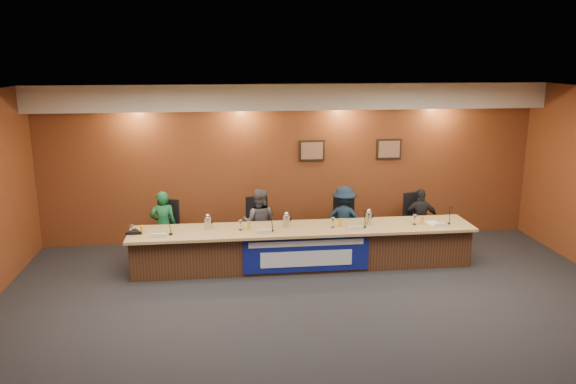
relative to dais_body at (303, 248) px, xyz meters
name	(u,v)px	position (x,y,z in m)	size (l,w,h in m)	color
floor	(327,328)	(0.00, -2.40, -0.35)	(10.00, 10.00, 0.00)	black
ceiling	(332,98)	(0.00, -2.40, 2.85)	(10.00, 8.00, 0.04)	silver
wall_back	(292,163)	(0.00, 1.60, 1.25)	(10.00, 0.04, 3.20)	brown
soffit	(294,96)	(0.00, 1.35, 2.60)	(10.00, 0.50, 0.50)	beige
dais_body	(303,248)	(0.00, 0.00, 0.00)	(6.00, 0.80, 0.70)	#472918
dais_top	(303,229)	(0.00, -0.05, 0.38)	(6.10, 0.95, 0.05)	tan
banner	(306,254)	(0.00, -0.41, 0.03)	(2.20, 0.02, 0.65)	navy
banner_text_upper	(307,243)	(0.00, -0.43, 0.23)	(2.00, 0.01, 0.10)	silver
banner_text_lower	(306,259)	(0.00, -0.43, -0.05)	(1.60, 0.01, 0.28)	silver
wall_photo_left	(312,151)	(0.40, 1.57, 1.50)	(0.52, 0.04, 0.42)	black
wall_photo_right	(389,149)	(2.00, 1.57, 1.50)	(0.52, 0.04, 0.42)	black
panelist_a	(163,225)	(-2.52, 0.68, 0.31)	(0.48, 0.31, 1.31)	#12532B
panelist_b	(259,222)	(-0.74, 0.68, 0.30)	(0.63, 0.49, 1.30)	#4C4B50
panelist_c	(344,219)	(0.90, 0.68, 0.30)	(0.84, 0.48, 1.30)	#0F1F32
panelist_d	(420,219)	(2.42, 0.68, 0.25)	(0.71, 0.29, 1.20)	black
office_chair_a	(164,233)	(-2.52, 0.78, 0.13)	(0.48, 0.48, 0.08)	black
office_chair_b	(259,229)	(-0.74, 0.78, 0.13)	(0.48, 0.48, 0.08)	black
office_chair_c	(343,226)	(0.90, 0.78, 0.13)	(0.48, 0.48, 0.08)	black
office_chair_d	(418,224)	(2.42, 0.78, 0.13)	(0.48, 0.48, 0.08)	black
nameplate_a	(158,235)	(-2.50, -0.33, 0.45)	(0.24, 0.06, 0.09)	white
microphone_a	(171,234)	(-2.31, -0.18, 0.41)	(0.07, 0.07, 0.02)	black
juice_glass_a	(142,230)	(-2.79, -0.08, 0.47)	(0.06, 0.06, 0.15)	gold
water_glass_a	(132,230)	(-2.96, -0.13, 0.49)	(0.08, 0.08, 0.18)	silver
nameplate_b	(265,231)	(-0.71, -0.33, 0.45)	(0.24, 0.06, 0.09)	white
microphone_b	(272,230)	(-0.58, -0.18, 0.41)	(0.07, 0.07, 0.02)	black
juice_glass_b	(249,226)	(-0.98, -0.07, 0.47)	(0.06, 0.06, 0.15)	gold
water_glass_b	(240,225)	(-1.12, -0.07, 0.49)	(0.08, 0.08, 0.18)	silver
nameplate_c	(357,228)	(0.91, -0.31, 0.45)	(0.24, 0.06, 0.09)	white
microphone_c	(364,227)	(1.07, -0.17, 0.41)	(0.07, 0.07, 0.02)	black
juice_glass_c	(341,223)	(0.67, -0.08, 0.47)	(0.06, 0.06, 0.15)	gold
water_glass_c	(333,223)	(0.51, -0.12, 0.49)	(0.08, 0.08, 0.18)	silver
nameplate_d	(441,224)	(2.44, -0.31, 0.45)	(0.24, 0.06, 0.09)	white
microphone_d	(448,223)	(2.64, -0.14, 0.41)	(0.07, 0.07, 0.02)	black
juice_glass_d	(422,220)	(2.16, -0.11, 0.47)	(0.06, 0.06, 0.15)	gold
water_glass_d	(415,220)	(2.02, -0.12, 0.49)	(0.08, 0.08, 0.18)	silver
carafe_left	(208,223)	(-1.68, 0.05, 0.51)	(0.12, 0.12, 0.22)	silver
carafe_mid	(286,221)	(-0.30, 0.02, 0.51)	(0.12, 0.12, 0.22)	silver
carafe_right	(369,218)	(1.18, -0.04, 0.52)	(0.11, 0.11, 0.24)	silver
speakerphone	(134,232)	(-2.94, -0.05, 0.43)	(0.32, 0.32, 0.05)	black
paper_stack	(433,223)	(2.39, -0.08, 0.40)	(0.22, 0.30, 0.01)	white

